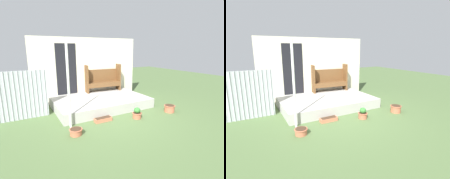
% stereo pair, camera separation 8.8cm
% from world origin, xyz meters
% --- Properties ---
extents(ground_plane, '(24.00, 24.00, 0.00)m').
position_xyz_m(ground_plane, '(0.00, 0.00, 0.00)').
color(ground_plane, '#516B3D').
extents(porch_slab, '(3.38, 2.24, 0.35)m').
position_xyz_m(porch_slab, '(0.08, 1.12, 0.17)').
color(porch_slab, '#B2AFA8').
rests_on(porch_slab, ground_plane).
extents(house_wall, '(4.58, 0.08, 2.60)m').
position_xyz_m(house_wall, '(0.04, 2.27, 1.30)').
color(house_wall, beige).
rests_on(house_wall, ground_plane).
extents(support_post, '(0.07, 0.07, 2.39)m').
position_xyz_m(support_post, '(-1.45, -0.12, 1.20)').
color(support_post, white).
rests_on(support_post, ground_plane).
extents(bench, '(1.55, 0.53, 1.15)m').
position_xyz_m(bench, '(0.64, 2.03, 0.89)').
color(bench, brown).
rests_on(bench, porch_slab).
extents(flower_pot_left, '(0.35, 0.35, 0.17)m').
position_xyz_m(flower_pot_left, '(-1.46, -0.64, 0.09)').
color(flower_pot_left, '#B76647').
rests_on(flower_pot_left, ground_plane).
extents(flower_pot_middle, '(0.31, 0.31, 0.35)m').
position_xyz_m(flower_pot_middle, '(0.57, -0.52, 0.15)').
color(flower_pot_middle, '#B76647').
rests_on(flower_pot_middle, ground_plane).
extents(flower_pot_right, '(0.38, 0.38, 0.24)m').
position_xyz_m(flower_pot_right, '(1.91, -0.62, 0.13)').
color(flower_pot_right, '#B76647').
rests_on(flower_pot_right, ground_plane).
extents(planter_box_rect, '(0.54, 0.20, 0.12)m').
position_xyz_m(planter_box_rect, '(-0.47, -0.21, 0.06)').
color(planter_box_rect, '#C67251').
rests_on(planter_box_rect, ground_plane).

